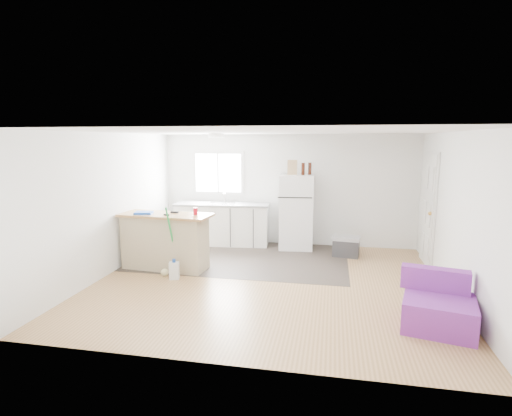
# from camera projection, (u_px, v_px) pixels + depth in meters

# --- Properties ---
(room) EXTENTS (5.51, 5.01, 2.41)m
(room) POSITION_uv_depth(u_px,v_px,m) (269.00, 209.00, 6.29)
(room) COLOR olive
(room) RESTS_ON ground
(vinyl_zone) EXTENTS (4.05, 2.50, 0.00)m
(vinyl_zone) POSITION_uv_depth(u_px,v_px,m) (242.00, 257.00, 7.84)
(vinyl_zone) COLOR #342E27
(vinyl_zone) RESTS_ON floor
(window) EXTENTS (1.18, 0.06, 0.98)m
(window) POSITION_uv_depth(u_px,v_px,m) (218.00, 173.00, 8.93)
(window) COLOR white
(window) RESTS_ON back_wall
(interior_door) EXTENTS (0.11, 0.92, 2.10)m
(interior_door) POSITION_uv_depth(u_px,v_px,m) (429.00, 210.00, 7.31)
(interior_door) COLOR white
(interior_door) RESTS_ON right_wall
(ceiling_fixture) EXTENTS (0.30, 0.30, 0.07)m
(ceiling_fixture) POSITION_uv_depth(u_px,v_px,m) (216.00, 135.00, 7.48)
(ceiling_fixture) COLOR white
(ceiling_fixture) RESTS_ON ceiling
(kitchen_cabinets) EXTENTS (2.10, 0.81, 1.19)m
(kitchen_cabinets) POSITION_uv_depth(u_px,v_px,m) (223.00, 223.00, 8.78)
(kitchen_cabinets) COLOR white
(kitchen_cabinets) RESTS_ON floor
(peninsula) EXTENTS (1.66, 0.75, 0.99)m
(peninsula) POSITION_uv_depth(u_px,v_px,m) (165.00, 241.00, 7.09)
(peninsula) COLOR #C7BA90
(peninsula) RESTS_ON floor
(refrigerator) EXTENTS (0.74, 0.71, 1.57)m
(refrigerator) POSITION_uv_depth(u_px,v_px,m) (296.00, 212.00, 8.40)
(refrigerator) COLOR white
(refrigerator) RESTS_ON floor
(cooler) EXTENTS (0.56, 0.42, 0.40)m
(cooler) POSITION_uv_depth(u_px,v_px,m) (346.00, 246.00, 7.89)
(cooler) COLOR #303032
(cooler) RESTS_ON floor
(purple_seat) EXTENTS (0.97, 0.94, 0.67)m
(purple_seat) POSITION_uv_depth(u_px,v_px,m) (438.00, 308.00, 4.89)
(purple_seat) COLOR purple
(purple_seat) RESTS_ON floor
(cleaner_jug) EXTENTS (0.18, 0.14, 0.34)m
(cleaner_jug) POSITION_uv_depth(u_px,v_px,m) (174.00, 270.00, 6.58)
(cleaner_jug) COLOR silver
(cleaner_jug) RESTS_ON floor
(mop) EXTENTS (0.23, 0.33, 1.19)m
(mop) POSITION_uv_depth(u_px,v_px,m) (167.00, 262.00, 6.76)
(mop) COLOR green
(mop) RESTS_ON floor
(red_cup) EXTENTS (0.09, 0.09, 0.12)m
(red_cup) POSITION_uv_depth(u_px,v_px,m) (195.00, 211.00, 6.93)
(red_cup) COLOR #B90B1D
(red_cup) RESTS_ON peninsula
(blue_tray) EXTENTS (0.34, 0.27, 0.04)m
(blue_tray) POSITION_uv_depth(u_px,v_px,m) (144.00, 213.00, 7.01)
(blue_tray) COLOR blue
(blue_tray) RESTS_ON peninsula
(tool_a) EXTENTS (0.14, 0.06, 0.03)m
(tool_a) POSITION_uv_depth(u_px,v_px,m) (175.00, 212.00, 7.08)
(tool_a) COLOR black
(tool_a) RESTS_ON peninsula
(tool_b) EXTENTS (0.11, 0.08, 0.03)m
(tool_b) POSITION_uv_depth(u_px,v_px,m) (166.00, 215.00, 6.85)
(tool_b) COLOR black
(tool_b) RESTS_ON peninsula
(cardboard_box) EXTENTS (0.21, 0.12, 0.30)m
(cardboard_box) POSITION_uv_depth(u_px,v_px,m) (292.00, 167.00, 8.22)
(cardboard_box) COLOR tan
(cardboard_box) RESTS_ON refrigerator
(bottle_left) EXTENTS (0.08, 0.08, 0.25)m
(bottle_left) POSITION_uv_depth(u_px,v_px,m) (303.00, 169.00, 8.12)
(bottle_left) COLOR #341309
(bottle_left) RESTS_ON refrigerator
(bottle_right) EXTENTS (0.09, 0.09, 0.25)m
(bottle_right) POSITION_uv_depth(u_px,v_px,m) (310.00, 169.00, 8.21)
(bottle_right) COLOR #341309
(bottle_right) RESTS_ON refrigerator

